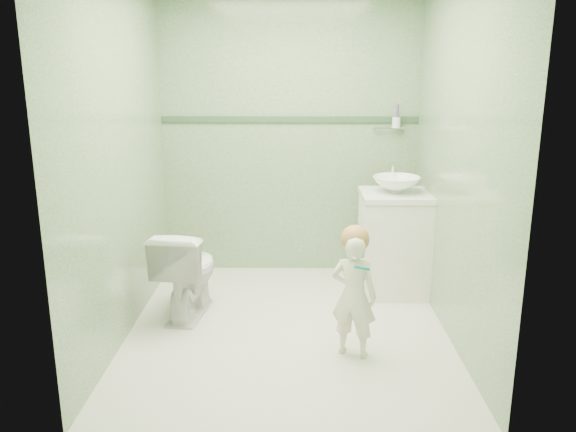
{
  "coord_description": "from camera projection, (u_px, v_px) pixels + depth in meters",
  "views": [
    {
      "loc": [
        0.05,
        -3.74,
        1.8
      ],
      "look_at": [
        0.0,
        0.15,
        0.78
      ],
      "focal_mm": 36.08,
      "sensor_mm": 36.0,
      "label": 1
    }
  ],
  "objects": [
    {
      "name": "basin",
      "position": [
        396.0,
        184.0,
        4.52
      ],
      "size": [
        0.37,
        0.37,
        0.13
      ],
      "primitive_type": "imported",
      "color": "white",
      "rests_on": "counter"
    },
    {
      "name": "toddler",
      "position": [
        354.0,
        296.0,
        3.62
      ],
      "size": [
        0.34,
        0.28,
        0.8
      ],
      "primitive_type": "imported",
      "rotation": [
        0.0,
        0.0,
        2.77
      ],
      "color": "#EDE5CD",
      "rests_on": "ground"
    },
    {
      "name": "room_shell",
      "position": [
        288.0,
        160.0,
        3.77
      ],
      "size": [
        2.5,
        2.54,
        2.4
      ],
      "color": "#698F65",
      "rests_on": "ground"
    },
    {
      "name": "vanity",
      "position": [
        393.0,
        245.0,
        4.64
      ],
      "size": [
        0.52,
        0.5,
        0.8
      ],
      "primitive_type": "cube",
      "color": "white",
      "rests_on": "ground"
    },
    {
      "name": "hair_cap",
      "position": [
        355.0,
        239.0,
        3.55
      ],
      "size": [
        0.18,
        0.18,
        0.18
      ],
      "primitive_type": "sphere",
      "color": "#B87747",
      "rests_on": "toddler"
    },
    {
      "name": "counter",
      "position": [
        396.0,
        195.0,
        4.54
      ],
      "size": [
        0.54,
        0.52,
        0.04
      ],
      "primitive_type": "cube",
      "color": "white",
      "rests_on": "vanity"
    },
    {
      "name": "faucet",
      "position": [
        393.0,
        170.0,
        4.68
      ],
      "size": [
        0.03,
        0.13,
        0.18
      ],
      "color": "silver",
      "rests_on": "counter"
    },
    {
      "name": "ground",
      "position": [
        288.0,
        328.0,
        4.08
      ],
      "size": [
        2.5,
        2.5,
        0.0
      ],
      "primitive_type": "plane",
      "color": "silver",
      "rests_on": "ground"
    },
    {
      "name": "cup_holder",
      "position": [
        395.0,
        122.0,
        4.87
      ],
      "size": [
        0.26,
        0.07,
        0.21
      ],
      "color": "silver",
      "rests_on": "room_shell"
    },
    {
      "name": "teal_toothbrush",
      "position": [
        361.0,
        267.0,
        3.42
      ],
      "size": [
        0.11,
        0.14,
        0.08
      ],
      "color": "#078A85",
      "rests_on": "toddler"
    },
    {
      "name": "toilet",
      "position": [
        187.0,
        271.0,
        4.24
      ],
      "size": [
        0.46,
        0.7,
        0.67
      ],
      "primitive_type": "imported",
      "rotation": [
        0.0,
        0.0,
        3.0
      ],
      "color": "white",
      "rests_on": "ground"
    },
    {
      "name": "trim_stripe",
      "position": [
        290.0,
        119.0,
        4.93
      ],
      "size": [
        2.2,
        0.02,
        0.05
      ],
      "primitive_type": "cube",
      "color": "#304F33",
      "rests_on": "room_shell"
    }
  ]
}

